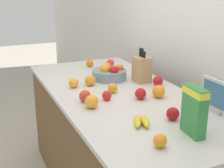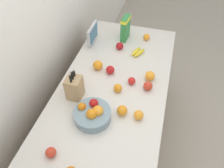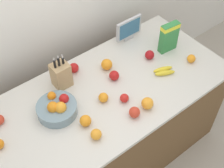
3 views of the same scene
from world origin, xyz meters
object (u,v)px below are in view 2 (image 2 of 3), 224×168
(apple_middle, at_px, (51,152))
(orange_mid_right, at_px, (150,76))
(apple_near_bananas, at_px, (110,70))
(apple_leftmost, at_px, (148,86))
(apple_rear, at_px, (120,46))
(small_monitor, at_px, (93,34))
(banana_bunch, at_px, (138,52))
(apple_rightmost, at_px, (132,81))
(orange_front_center, at_px, (118,88))
(apple_front, at_px, (75,79))
(orange_by_cereal, at_px, (122,110))
(orange_mid_left, at_px, (98,65))
(orange_near_bowl, at_px, (147,37))
(fruit_bowl, at_px, (93,114))
(orange_back_center, at_px, (139,115))
(knife_block, at_px, (74,88))

(apple_middle, xyz_separation_m, orange_mid_right, (0.89, -0.52, 0.01))
(apple_near_bananas, xyz_separation_m, apple_leftmost, (-0.11, -0.36, 0.00))
(apple_near_bananas, relative_size, apple_leftmost, 0.98)
(apple_rear, distance_m, apple_middle, 1.26)
(apple_near_bananas, bearing_deg, small_monitor, 37.06)
(banana_bunch, height_order, apple_leftmost, apple_leftmost)
(apple_rightmost, relative_size, orange_front_center, 0.91)
(apple_front, relative_size, orange_mid_right, 0.89)
(orange_by_cereal, xyz_separation_m, orange_mid_right, (0.43, -0.15, 0.00))
(orange_mid_left, xyz_separation_m, orange_near_bowl, (0.59, -0.36, -0.01))
(banana_bunch, bearing_deg, orange_mid_right, -152.84)
(small_monitor, distance_m, apple_rear, 0.31)
(fruit_bowl, bearing_deg, apple_rightmost, -25.73)
(apple_near_bananas, height_order, orange_by_cereal, orange_by_cereal)
(orange_back_center, bearing_deg, apple_leftmost, -3.63)
(fruit_bowl, distance_m, orange_mid_right, 0.64)
(apple_near_bananas, bearing_deg, orange_by_cereal, -152.94)
(apple_near_bananas, relative_size, apple_rear, 1.02)
(apple_near_bananas, height_order, orange_front_center, apple_near_bananas)
(small_monitor, relative_size, apple_rightmost, 3.90)
(small_monitor, bearing_deg, orange_mid_left, -155.05)
(apple_rightmost, bearing_deg, orange_mid_left, 73.22)
(apple_rear, bearing_deg, orange_mid_right, -134.52)
(small_monitor, bearing_deg, banana_bunch, -95.61)
(apple_middle, bearing_deg, orange_near_bowl, -14.80)
(fruit_bowl, bearing_deg, orange_mid_left, 14.07)
(apple_leftmost, distance_m, orange_front_center, 0.26)
(orange_by_cereal, xyz_separation_m, orange_back_center, (-0.01, -0.13, -0.00))
(banana_bunch, xyz_separation_m, apple_rightmost, (-0.43, -0.03, 0.01))
(banana_bunch, height_order, orange_mid_right, orange_mid_right)
(fruit_bowl, distance_m, orange_near_bowl, 1.15)
(apple_rightmost, xyz_separation_m, orange_near_bowl, (0.69, -0.02, 0.00))
(orange_mid_left, bearing_deg, apple_rear, -19.38)
(orange_mid_right, bearing_deg, apple_leftmost, -179.34)
(small_monitor, height_order, orange_back_center, small_monitor)
(small_monitor, distance_m, orange_mid_left, 0.42)
(apple_front, bearing_deg, orange_near_bowl, -31.39)
(orange_by_cereal, bearing_deg, orange_front_center, 22.46)
(knife_block, height_order, small_monitor, knife_block)
(apple_rightmost, distance_m, apple_rear, 0.50)
(banana_bunch, xyz_separation_m, orange_front_center, (-0.55, 0.07, 0.02))
(apple_middle, bearing_deg, orange_by_cereal, -39.11)
(knife_block, height_order, orange_front_center, knife_block)
(apple_leftmost, bearing_deg, small_monitor, 52.70)
(apple_middle, height_order, orange_near_bowl, apple_middle)
(apple_front, bearing_deg, small_monitor, 3.74)
(apple_near_bananas, bearing_deg, apple_middle, 169.67)
(apple_middle, xyz_separation_m, orange_mid_left, (0.90, -0.03, 0.01))
(orange_mid_left, relative_size, orange_mid_right, 1.03)
(apple_rear, xyz_separation_m, orange_near_bowl, (0.24, -0.24, -0.00))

